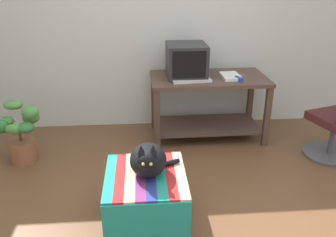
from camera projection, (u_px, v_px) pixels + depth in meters
The scene contains 11 objects.
ground_plane at pixel (174, 234), 2.58m from camera, with size 14.00×14.00×0.00m, color brown.
back_wall at pixel (158, 15), 3.95m from camera, with size 8.00×0.10×2.60m, color silver.
desk at pixel (208, 96), 3.90m from camera, with size 1.25×0.68×0.70m.
tv_monitor at pixel (186, 61), 3.75m from camera, with size 0.42×0.44×0.35m.
keyboard at pixel (191, 80), 3.65m from camera, with size 0.40×0.15×0.02m, color beige.
book at pixel (231, 76), 3.78m from camera, with size 0.19×0.29×0.03m, color white.
ottoman_with_blanket at pixel (146, 198), 2.63m from camera, with size 0.58×0.66×0.41m.
cat at pixel (148, 160), 2.51m from camera, with size 0.38×0.36×0.29m.
potted_plant at pixel (21, 135), 3.44m from camera, with size 0.43×0.37×0.62m.
stapler at pixel (239, 79), 3.67m from camera, with size 0.04×0.11×0.04m, color #2342B7.
pen at pixel (238, 75), 3.87m from camera, with size 0.01×0.01×0.14m, color #B7B7BC.
Camera 1 is at (-0.20, -2.03, 1.79)m, focal length 37.93 mm.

